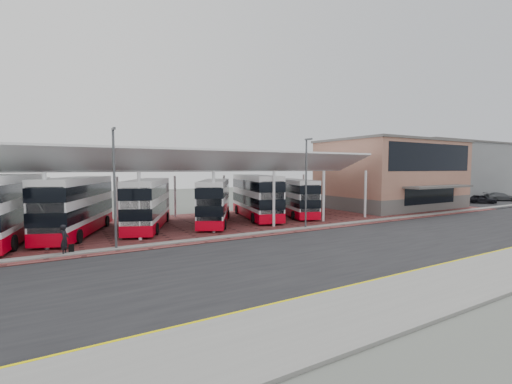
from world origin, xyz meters
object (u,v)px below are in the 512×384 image
bus_0 (6,208)px  bus_1 (77,206)px  bus_3 (214,202)px  pedestrian (65,240)px  carpark_car_a (482,199)px  bus_5 (294,197)px  carpark_car_b (501,197)px  bus_4 (256,197)px  terminal (391,174)px  bus_2 (148,204)px

bus_0 → bus_1: (4.65, 0.30, -0.14)m
bus_0 → bus_1: bus_0 is taller
bus_3 → pedestrian: size_ratio=5.40×
bus_1 → carpark_car_a: bus_1 is taller
bus_5 → carpark_car_b: size_ratio=2.18×
bus_4 → pedestrian: 19.91m
pedestrian → carpark_car_a: 55.88m
carpark_car_a → bus_5: bearing=138.8°
bus_0 → carpark_car_b: bus_0 is taller
terminal → bus_1: bearing=-179.0°
bus_0 → pedestrian: bearing=-52.1°
terminal → bus_2: size_ratio=1.71×
bus_4 → carpark_car_a: bus_4 is taller
bus_0 → bus_4: size_ratio=1.06×
bus_2 → carpark_car_a: size_ratio=2.71×
pedestrian → bus_5: bearing=-53.0°
bus_1 → pedestrian: (-1.01, -6.92, -1.37)m
bus_5 → bus_4: bearing=-169.0°
bus_0 → bus_3: bus_0 is taller
terminal → bus_0: size_ratio=1.50×
pedestrian → bus_0: bearing=48.2°
bus_2 → pedestrian: size_ratio=5.71×
pedestrian → carpark_car_a: bearing=-67.0°
bus_2 → carpark_car_b: 56.44m
bus_4 → carpark_car_a: bearing=7.5°
bus_3 → bus_5: 10.16m
bus_3 → carpark_car_b: bus_3 is taller
pedestrian → bus_2: bearing=-24.1°
carpark_car_a → bus_0: bearing=142.4°
pedestrian → bus_3: bearing=-43.9°
terminal → pedestrian: (-39.99, -7.62, -3.66)m
bus_0 → carpark_car_b: (66.69, -2.36, -1.75)m
pedestrian → carpark_car_b: pedestrian is taller
bus_3 → bus_0: bearing=-152.4°
bus_4 → bus_5: (4.73, -0.44, -0.26)m
bus_1 → pedestrian: size_ratio=6.07×
bus_4 → bus_1: bearing=-163.3°
bus_4 → pedestrian: (-18.28, -7.77, -1.36)m
bus_2 → bus_1: bearing=-155.7°
bus_1 → carpark_car_b: (62.04, -2.65, -1.61)m
bus_3 → bus_4: bearing=41.3°
bus_0 → bus_2: (10.34, 0.47, -0.27)m
bus_0 → bus_1: bearing=12.7°
bus_0 → carpark_car_a: size_ratio=3.08×
carpark_car_a → pedestrian: bearing=149.0°
bus_1 → bus_5: (22.00, 0.41, -0.26)m
bus_5 → bus_3: bearing=-158.9°
bus_3 → terminal: bearing=30.4°
bus_4 → terminal: bearing=13.5°
bus_1 → terminal: bearing=22.2°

